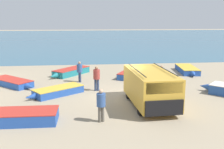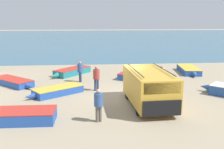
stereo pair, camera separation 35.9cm
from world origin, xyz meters
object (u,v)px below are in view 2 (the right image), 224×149
fishing_rowboat_6 (133,74)px  fishing_rowboat_4 (57,91)px  fishing_rowboat_3 (14,82)px  fisherman_0 (162,74)px  fisherman_2 (99,102)px  parked_van (149,87)px  fisherman_1 (96,76)px  fishing_rowboat_1 (71,72)px  fisherman_3 (80,70)px  fishing_rowboat_0 (12,116)px  fishing_rowboat_2 (189,70)px

fishing_rowboat_6 → fishing_rowboat_4: bearing=158.7°
fishing_rowboat_3 → fisherman_0: 11.27m
fishing_rowboat_3 → fisherman_2: fisherman_2 is taller
parked_van → fisherman_1: size_ratio=2.83×
fishing_rowboat_1 → fisherman_3: size_ratio=2.37×
fishing_rowboat_4 → fishing_rowboat_6: (6.05, 5.06, 0.01)m
fishing_rowboat_0 → fishing_rowboat_3: fishing_rowboat_0 is taller
fishing_rowboat_1 → fishing_rowboat_0: bearing=28.7°
fisherman_2 → fishing_rowboat_4: bearing=8.9°
parked_van → fisherman_0: size_ratio=3.13×
fishing_rowboat_2 → fisherman_2: size_ratio=2.69×
fishing_rowboat_4 → fisherman_2: bearing=82.5°
fishing_rowboat_4 → fisherman_3: (1.47, 3.49, 0.74)m
fisherman_2 → fishing_rowboat_6: bearing=-38.2°
fishing_rowboat_1 → fisherman_0: size_ratio=2.49×
fishing_rowboat_6 → fishing_rowboat_3: bearing=131.7°
fishing_rowboat_1 → fishing_rowboat_4: (-0.56, -6.26, -0.03)m
fishing_rowboat_4 → fisherman_0: bearing=155.9°
fisherman_3 → fishing_rowboat_0: bearing=44.0°
fishing_rowboat_6 → fisherman_0: bearing=-127.6°
fishing_rowboat_3 → fisherman_3: bearing=49.3°
fishing_rowboat_0 → fisherman_0: fisherman_0 is taller
fishing_rowboat_3 → fisherman_1: size_ratio=2.25×
fishing_rowboat_0 → fishing_rowboat_2: size_ratio=1.05×
fishing_rowboat_0 → fishing_rowboat_3: 7.72m
fishing_rowboat_1 → fishing_rowboat_3: size_ratio=1.00×
fisherman_2 → fishing_rowboat_1: bearing=-8.8°
fishing_rowboat_4 → parked_van: bearing=118.3°
fishing_rowboat_1 → fishing_rowboat_3: bearing=-10.7°
fishing_rowboat_0 → fishing_rowboat_1: bearing=-100.5°
fisherman_1 → parked_van: bearing=44.0°
fishing_rowboat_1 → fishing_rowboat_3: 5.38m
fishing_rowboat_3 → fishing_rowboat_2: bearing=54.7°
fishing_rowboat_0 → fisherman_0: bearing=-145.3°
parked_van → fishing_rowboat_2: bearing=143.6°
fishing_rowboat_0 → fisherman_2: 4.32m
fisherman_3 → fishing_rowboat_6: bearing=173.8°
fishing_rowboat_1 → fishing_rowboat_4: 6.28m
fishing_rowboat_0 → fishing_rowboat_4: bearing=-108.4°
fisherman_0 → fishing_rowboat_4: bearing=177.3°
fisherman_1 → fisherman_3: fisherman_1 is taller
fishing_rowboat_6 → fisherman_2: bearing=-170.1°
fishing_rowboat_6 → fisherman_3: bearing=137.7°
fishing_rowboat_2 → fishing_rowboat_6: size_ratio=1.04×
fisherman_3 → fishing_rowboat_1: bearing=-97.2°
fishing_rowboat_2 → fisherman_2: fisherman_2 is taller
fisherman_0 → parked_van: bearing=-128.7°
fishing_rowboat_4 → fishing_rowboat_2: bearing=172.6°
parked_van → fishing_rowboat_3: size_ratio=1.26×
fisherman_0 → fisherman_3: (-6.12, 1.92, 0.05)m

